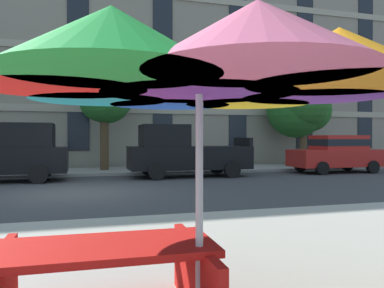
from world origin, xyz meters
TOP-DOWN VIEW (x-y plane):
  - ground_plane at (0.00, 0.00)m, footprint 120.00×120.00m
  - sidewalk_far at (0.00, 6.80)m, footprint 56.00×3.60m
  - apartment_building at (0.00, 14.99)m, footprint 40.54×12.08m
  - pickup_black at (-2.67, 3.70)m, footprint 5.10×2.12m
  - pickup_black_midblock at (4.32, 3.70)m, footprint 5.10×2.12m
  - sedan_red at (11.89, 3.70)m, footprint 4.40×1.98m
  - street_tree_middle at (1.33, 7.07)m, footprint 2.76×2.65m
  - street_tree_right at (12.10, 7.15)m, footprint 3.55×3.69m
  - patio_umbrella at (1.07, -9.00)m, footprint 3.28×3.28m
  - picnic_table at (0.33, -8.74)m, footprint 1.84×1.57m

SIDE VIEW (x-z plane):
  - ground_plane at x=0.00m, z-range 0.00..0.00m
  - sidewalk_far at x=0.00m, z-range 0.00..0.12m
  - picnic_table at x=0.33m, z-range 0.10..0.87m
  - sedan_red at x=11.89m, z-range 0.06..1.84m
  - pickup_black at x=-2.67m, z-range -0.07..2.13m
  - pickup_black_midblock at x=4.32m, z-range -0.07..2.13m
  - patio_umbrella at x=1.07m, z-range 0.95..3.36m
  - street_tree_right at x=12.10m, z-range 0.85..5.97m
  - street_tree_middle at x=1.33m, z-range 1.11..6.36m
  - apartment_building at x=0.00m, z-range 0.00..16.00m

